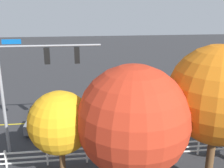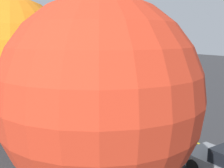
% 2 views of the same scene
% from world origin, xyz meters
% --- Properties ---
extents(ground_plane, '(120.00, 120.00, 0.00)m').
position_xyz_m(ground_plane, '(0.00, 0.00, 0.00)').
color(ground_plane, '#2D2D30').
extents(lane_center_stripe, '(28.00, 0.16, 0.01)m').
position_xyz_m(lane_center_stripe, '(-4.00, 0.00, 0.00)').
color(lane_center_stripe, gold).
rests_on(lane_center_stripe, ground_plane).
extents(signal_assembly, '(6.20, 0.37, 7.31)m').
position_xyz_m(signal_assembly, '(3.80, 4.14, 5.09)').
color(signal_assembly, gray).
rests_on(signal_assembly, ground_plane).
extents(car_0, '(4.48, 2.12, 1.43)m').
position_xyz_m(car_0, '(2.65, -1.92, 0.68)').
color(car_0, black).
rests_on(car_0, ground_plane).
extents(car_2, '(4.55, 2.18, 1.50)m').
position_xyz_m(car_2, '(2.64, 1.71, 0.70)').
color(car_2, slate).
rests_on(car_2, ground_plane).
extents(pedestrian, '(0.45, 0.34, 1.69)m').
position_xyz_m(pedestrian, '(3.82, 3.06, 0.93)').
color(pedestrian, '#191E3F').
rests_on(pedestrian, ground_plane).
extents(white_rail_fence, '(26.10, 0.10, 1.15)m').
position_xyz_m(white_rail_fence, '(-3.00, 6.01, 0.60)').
color(white_rail_fence, white).
rests_on(white_rail_fence, ground_plane).
extents(tree_0, '(3.02, 3.02, 5.46)m').
position_xyz_m(tree_0, '(1.79, 8.59, 3.93)').
color(tree_0, brown).
rests_on(tree_0, ground_plane).
extents(tree_4, '(5.19, 5.19, 6.78)m').
position_xyz_m(tree_4, '(-1.56, 9.25, 4.17)').
color(tree_4, brown).
rests_on(tree_4, ground_plane).
extents(tree_5, '(4.83, 4.83, 7.55)m').
position_xyz_m(tree_5, '(-5.73, 8.92, 5.11)').
color(tree_5, brown).
rests_on(tree_5, ground_plane).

